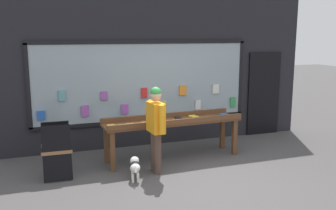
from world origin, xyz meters
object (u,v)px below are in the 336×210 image
Objects in this scene: small_dog at (135,166)px; sandwich_board_sign at (56,149)px; display_table_main at (173,124)px; person_browsing at (156,124)px.

sandwich_board_sign is at bearing 73.04° from small_dog.
display_table_main is 0.88m from person_browsing.
person_browsing is at bearing -130.98° from display_table_main.
display_table_main is 2.33m from sandwich_board_sign.
display_table_main is 1.78× the size of person_browsing.
sandwich_board_sign is at bearing -176.05° from display_table_main.
person_browsing reaches higher than small_dog.
small_dog is at bearing 111.51° from person_browsing.
small_dog is (-1.02, -0.87, -0.48)m from display_table_main.
small_dog is 1.49m from sandwich_board_sign.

